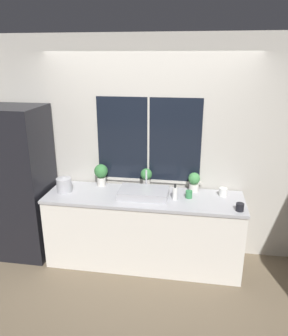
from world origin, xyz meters
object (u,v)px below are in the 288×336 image
mug_green (189,194)px  kettle (64,184)px  potted_plant_left (101,173)px  mug_black (240,207)px  sink (144,193)px  soap_bottle (175,193)px  refrigerator (18,183)px  mug_white (223,192)px  potted_plant_right (194,181)px  potted_plant_center (146,177)px

mug_green → kettle: (-1.50, -0.05, 0.05)m
potted_plant_left → mug_black: 1.73m
sink → soap_bottle: size_ratio=3.09×
kettle → soap_bottle: bearing=-0.8°
refrigerator → potted_plant_left: size_ratio=6.85×
mug_white → potted_plant_right: bearing=164.3°
refrigerator → mug_black: size_ratio=22.35×
sink → potted_plant_left: (-0.59, 0.27, 0.12)m
mug_white → kettle: 1.90m
mug_black → mug_white: bearing=111.7°
kettle → mug_white: bearing=5.1°
refrigerator → potted_plant_center: 1.59m
potted_plant_left → mug_green: potted_plant_left is taller
sink → potted_plant_right: bearing=24.9°
refrigerator → kettle: size_ratio=10.14×
mug_black → mug_green: size_ratio=0.98×
mug_black → kettle: size_ratio=0.45×
refrigerator → mug_green: (2.11, 0.03, -0.02)m
mug_green → mug_white: bearing=17.2°
mug_white → kettle: (-1.89, -0.17, 0.04)m
potted_plant_left → potted_plant_right: (1.16, 0.00, -0.04)m
soap_bottle → mug_black: (0.70, -0.19, -0.04)m
refrigerator → potted_plant_center: refrigerator is taller
sink → potted_plant_left: bearing=155.8°
potted_plant_center → soap_bottle: size_ratio=1.37×
soap_bottle → potted_plant_center: bearing=142.7°
mug_white → soap_bottle: bearing=-161.2°
potted_plant_left → mug_white: bearing=-3.7°
mug_black → mug_white: mug_white is taller
potted_plant_center → potted_plant_right: bearing=0.0°
sink → mug_green: (0.52, 0.05, -0.00)m
soap_bottle → sink: bearing=176.7°
potted_plant_right → kettle: bearing=-170.2°
refrigerator → potted_plant_right: (2.16, 0.25, 0.06)m
refrigerator → potted_plant_left: bearing=14.1°
refrigerator → mug_green: 2.11m
refrigerator → soap_bottle: 1.95m
potted_plant_left → refrigerator: bearing=-165.9°
refrigerator → potted_plant_left: 1.03m
sink → potted_plant_right: 0.63m
potted_plant_center → potted_plant_right: (0.59, 0.00, -0.02)m
refrigerator → potted_plant_right: size_ratio=8.13×
potted_plant_right → potted_plant_center: bearing=180.0°
refrigerator → kettle: refrigerator is taller
potted_plant_left → potted_plant_right: size_ratio=1.19×
potted_plant_center → mug_black: potted_plant_center is taller
sink → kettle: sink is taller
mug_white → mug_green: 0.41m
soap_bottle → kettle: 1.34m
mug_white → mug_green: size_ratio=1.11×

